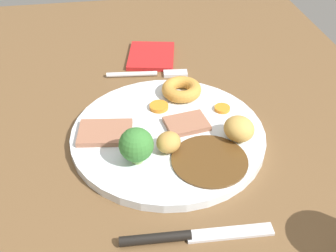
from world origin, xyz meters
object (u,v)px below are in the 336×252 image
(broccoli_floret, at_px, (136,145))
(meat_slice_main, at_px, (187,124))
(carrot_coin_back, at_px, (222,108))
(fork, at_px, (150,74))
(knife, at_px, (183,236))
(carrot_coin_front, at_px, (159,107))
(folded_napkin, at_px, (151,56))
(meat_slice_under, at_px, (105,132))
(yorkshire_pudding, at_px, (182,89))
(roast_potato_right, at_px, (169,142))
(roast_potato_left, at_px, (239,129))
(dinner_plate, at_px, (168,135))

(broccoli_floret, bearing_deg, meat_slice_main, 128.89)
(carrot_coin_back, relative_size, fork, 0.16)
(carrot_coin_back, relative_size, knife, 0.14)
(carrot_coin_front, bearing_deg, carrot_coin_back, 78.44)
(folded_napkin, bearing_deg, carrot_coin_back, 22.31)
(meat_slice_under, height_order, yorkshire_pudding, yorkshire_pudding)
(yorkshire_pudding, relative_size, knife, 0.36)
(meat_slice_under, bearing_deg, meat_slice_main, 90.89)
(roast_potato_right, xyz_separation_m, knife, (0.14, -0.01, -0.02))
(meat_slice_under, xyz_separation_m, folded_napkin, (-0.25, 0.10, -0.01))
(meat_slice_main, relative_size, carrot_coin_front, 2.07)
(knife, bearing_deg, fork, 91.25)
(roast_potato_right, bearing_deg, meat_slice_under, -119.24)
(carrot_coin_front, xyz_separation_m, fork, (-0.13, 0.00, -0.01))
(fork, bearing_deg, knife, -85.72)
(broccoli_floret, bearing_deg, roast_potato_right, 108.75)
(yorkshire_pudding, height_order, carrot_coin_back, yorkshire_pudding)
(fork, distance_m, knife, 0.37)
(meat_slice_main, distance_m, knife, 0.20)
(meat_slice_main, xyz_separation_m, roast_potato_left, (0.04, 0.07, 0.01))
(knife, bearing_deg, dinner_plate, 88.79)
(roast_potato_right, height_order, carrot_coin_front, roast_potato_right)
(folded_napkin, bearing_deg, carrot_coin_front, -3.55)
(meat_slice_under, xyz_separation_m, roast_potato_left, (0.04, 0.19, 0.01))
(meat_slice_under, distance_m, yorkshire_pudding, 0.16)
(carrot_coin_back, height_order, broccoli_floret, broccoli_floret)
(yorkshire_pudding, distance_m, carrot_coin_front, 0.06)
(knife, bearing_deg, meat_slice_under, 115.55)
(yorkshire_pudding, xyz_separation_m, carrot_coin_back, (0.05, 0.06, -0.01))
(roast_potato_right, bearing_deg, roast_potato_left, 95.32)
(meat_slice_main, xyz_separation_m, yorkshire_pudding, (-0.09, 0.01, 0.01))
(meat_slice_main, xyz_separation_m, meat_slice_under, (0.00, -0.13, 0.00))
(meat_slice_main, distance_m, carrot_coin_front, 0.06)
(meat_slice_under, distance_m, fork, 0.20)
(yorkshire_pudding, bearing_deg, carrot_coin_back, 46.77)
(meat_slice_under, relative_size, roast_potato_right, 2.17)
(carrot_coin_back, bearing_deg, roast_potato_left, 3.40)
(roast_potato_left, distance_m, broccoli_floret, 0.16)
(broccoli_floret, relative_size, folded_napkin, 0.49)
(dinner_plate, height_order, knife, dinner_plate)
(roast_potato_right, bearing_deg, fork, 179.60)
(yorkshire_pudding, xyz_separation_m, fork, (-0.09, -0.04, -0.02))
(broccoli_floret, bearing_deg, dinner_plate, 137.87)
(yorkshire_pudding, relative_size, folded_napkin, 0.61)
(meat_slice_under, distance_m, carrot_coin_front, 0.10)
(dinner_plate, bearing_deg, meat_slice_under, -94.17)
(meat_slice_under, xyz_separation_m, roast_potato_right, (0.05, 0.09, 0.01))
(carrot_coin_front, distance_m, folded_napkin, 0.20)
(yorkshire_pudding, bearing_deg, meat_slice_main, -5.22)
(broccoli_floret, relative_size, fork, 0.35)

